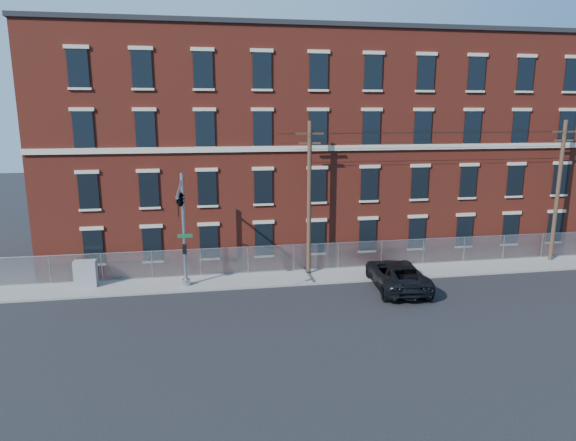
# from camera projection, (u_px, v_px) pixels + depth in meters

# --- Properties ---
(ground) EXTENTS (140.00, 140.00, 0.00)m
(ground) POSITION_uv_depth(u_px,v_px,m) (294.00, 308.00, 27.90)
(ground) COLOR black
(ground) RESTS_ON ground
(sidewalk) EXTENTS (65.00, 3.00, 0.12)m
(sidewalk) POSITION_uv_depth(u_px,v_px,m) (452.00, 269.00, 34.69)
(sidewalk) COLOR gray
(sidewalk) RESTS_ON ground
(mill_building) EXTENTS (55.30, 14.32, 16.30)m
(mill_building) POSITION_uv_depth(u_px,v_px,m) (406.00, 143.00, 41.57)
(mill_building) COLOR maroon
(mill_building) RESTS_ON ground
(chain_link_fence) EXTENTS (59.06, 0.06, 1.85)m
(chain_link_fence) POSITION_uv_depth(u_px,v_px,m) (444.00, 250.00, 35.73)
(chain_link_fence) COLOR #A5A8AD
(chain_link_fence) RESTS_ON ground
(traffic_signal_mast) EXTENTS (0.90, 6.75, 7.00)m
(traffic_signal_mast) POSITION_uv_depth(u_px,v_px,m) (181.00, 209.00, 27.86)
(traffic_signal_mast) COLOR #9EA0A5
(traffic_signal_mast) RESTS_ON ground
(utility_pole_near) EXTENTS (1.80, 0.28, 10.00)m
(utility_pole_near) POSITION_uv_depth(u_px,v_px,m) (309.00, 196.00, 32.49)
(utility_pole_near) COLOR #4A3225
(utility_pole_near) RESTS_ON ground
(utility_pole_mid) EXTENTS (1.80, 0.28, 10.00)m
(utility_pole_mid) POSITION_uv_depth(u_px,v_px,m) (558.00, 189.00, 35.47)
(utility_pole_mid) COLOR #4A3225
(utility_pole_mid) RESTS_ON ground
(overhead_wires) EXTENTS (40.00, 0.62, 0.62)m
(overhead_wires) POSITION_uv_depth(u_px,v_px,m) (564.00, 135.00, 34.67)
(overhead_wires) COLOR black
(overhead_wires) RESTS_ON ground
(pickup_truck) EXTENTS (3.52, 6.56, 1.75)m
(pickup_truck) POSITION_uv_depth(u_px,v_px,m) (397.00, 274.00, 30.92)
(pickup_truck) COLOR black
(pickup_truck) RESTS_ON ground
(utility_cabinet) EXTENTS (1.33, 0.68, 1.65)m
(utility_cabinet) POSITION_uv_depth(u_px,v_px,m) (86.00, 273.00, 30.85)
(utility_cabinet) COLOR gray
(utility_cabinet) RESTS_ON sidewalk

